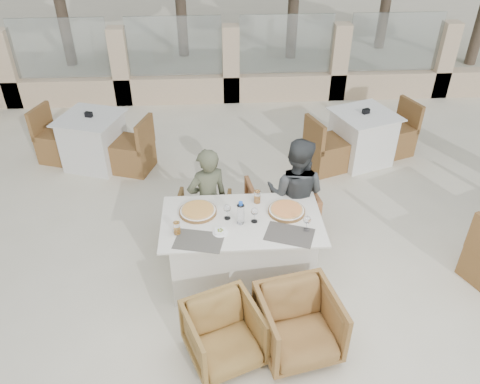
{
  "coord_description": "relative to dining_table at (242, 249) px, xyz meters",
  "views": [
    {
      "loc": [
        -0.35,
        -3.57,
        3.63
      ],
      "look_at": [
        -0.11,
        0.38,
        0.9
      ],
      "focal_mm": 35.0,
      "sensor_mm": 36.0,
      "label": 1
    }
  ],
  "objects": [
    {
      "name": "water_bottle",
      "position": [
        -0.02,
        -0.05,
        0.51
      ],
      "size": [
        0.09,
        0.09,
        0.25
      ],
      "primitive_type": "cylinder",
      "rotation": [
        0.0,
        0.0,
        0.28
      ],
      "color": "#C2E9FF",
      "rests_on": "dining_table"
    },
    {
      "name": "bg_table_b",
      "position": [
        1.92,
        2.35,
        0.0
      ],
      "size": [
        1.82,
        1.33,
        0.77
      ],
      "primitive_type": null,
      "rotation": [
        0.0,
        0.0,
        0.35
      ],
      "color": "white",
      "rests_on": "ground"
    },
    {
      "name": "ground",
      "position": [
        0.11,
        -0.08,
        -0.39
      ],
      "size": [
        80.0,
        80.0,
        0.0
      ],
      "primitive_type": "plane",
      "color": "silver",
      "rests_on": "ground"
    },
    {
      "name": "dining_table",
      "position": [
        0.0,
        0.0,
        0.0
      ],
      "size": [
        1.6,
        0.9,
        0.77
      ],
      "primitive_type": null,
      "color": "silver",
      "rests_on": "ground"
    },
    {
      "name": "pizza_left",
      "position": [
        -0.44,
        0.14,
        0.41
      ],
      "size": [
        0.5,
        0.5,
        0.05
      ],
      "primitive_type": "cylinder",
      "rotation": [
        0.0,
        0.0,
        -0.41
      ],
      "color": "#CB6B1B",
      "rests_on": "dining_table"
    },
    {
      "name": "armchair_near_right",
      "position": [
        0.44,
        -0.94,
        -0.07
      ],
      "size": [
        0.8,
        0.81,
        0.63
      ],
      "primitive_type": "imported",
      "rotation": [
        0.0,
        0.0,
        0.21
      ],
      "color": "olive",
      "rests_on": "ground"
    },
    {
      "name": "wine_glass_near",
      "position": [
        0.12,
        -0.03,
        0.48
      ],
      "size": [
        0.09,
        0.09,
        0.18
      ],
      "primitive_type": null,
      "rotation": [
        0.0,
        0.0,
        0.29
      ],
      "color": "white",
      "rests_on": "dining_table"
    },
    {
      "name": "perimeter_wall_far",
      "position": [
        0.11,
        4.72,
        0.42
      ],
      "size": [
        10.0,
        0.34,
        1.6
      ],
      "primitive_type": null,
      "color": "beige",
      "rests_on": "ground"
    },
    {
      "name": "diner_left",
      "position": [
        -0.34,
        0.54,
        0.25
      ],
      "size": [
        0.55,
        0.47,
        1.28
      ],
      "primitive_type": "imported",
      "rotation": [
        0.0,
        0.0,
        3.55
      ],
      "color": "#4F533C",
      "rests_on": "ground"
    },
    {
      "name": "pizza_right",
      "position": [
        0.46,
        0.1,
        0.41
      ],
      "size": [
        0.47,
        0.47,
        0.05
      ],
      "primitive_type": "cylinder",
      "rotation": [
        0.0,
        0.0,
        0.33
      ],
      "color": "#E5551F",
      "rests_on": "dining_table"
    },
    {
      "name": "placemat_near_left",
      "position": [
        -0.42,
        -0.29,
        0.39
      ],
      "size": [
        0.51,
        0.39,
        0.0
      ],
      "primitive_type": "cube",
      "rotation": [
        0.0,
        0.0,
        -0.22
      ],
      "color": "#545048",
      "rests_on": "dining_table"
    },
    {
      "name": "olive_dish",
      "position": [
        -0.22,
        -0.19,
        0.41
      ],
      "size": [
        0.15,
        0.15,
        0.04
      ],
      "primitive_type": null,
      "rotation": [
        0.0,
        0.0,
        0.43
      ],
      "color": "white",
      "rests_on": "dining_table"
    },
    {
      "name": "placemat_near_right",
      "position": [
        0.44,
        -0.25,
        0.39
      ],
      "size": [
        0.53,
        0.44,
        0.0
      ],
      "primitive_type": "cube",
      "rotation": [
        0.0,
        0.0,
        -0.35
      ],
      "color": "#4F4A44",
      "rests_on": "dining_table"
    },
    {
      "name": "diner_right",
      "position": [
        0.62,
        0.52,
        0.3
      ],
      "size": [
        0.82,
        0.74,
        1.37
      ],
      "primitive_type": "imported",
      "rotation": [
        0.0,
        0.0,
        2.74
      ],
      "color": "#3B3E40",
      "rests_on": "ground"
    },
    {
      "name": "armchair_far_right",
      "position": [
        0.5,
        0.72,
        -0.05
      ],
      "size": [
        0.82,
        0.84,
        0.67
      ],
      "primitive_type": "imported",
      "rotation": [
        0.0,
        0.0,
        3.3
      ],
      "color": "#9A6038",
      "rests_on": "ground"
    },
    {
      "name": "bg_table_a",
      "position": [
        -2.0,
        2.49,
        0.0
      ],
      "size": [
        1.81,
        1.29,
        0.77
      ],
      "primitive_type": null,
      "rotation": [
        0.0,
        0.0,
        -0.32
      ],
      "color": "silver",
      "rests_on": "ground"
    },
    {
      "name": "beer_glass_right",
      "position": [
        0.18,
        0.29,
        0.45
      ],
      "size": [
        0.09,
        0.09,
        0.14
      ],
      "primitive_type": "cylinder",
      "rotation": [
        0.0,
        0.0,
        -0.33
      ],
      "color": "orange",
      "rests_on": "dining_table"
    },
    {
      "name": "armchair_far_left",
      "position": [
        -0.4,
        0.63,
        -0.1
      ],
      "size": [
        0.68,
        0.7,
        0.57
      ],
      "primitive_type": "imported",
      "rotation": [
        0.0,
        0.0,
        3.02
      ],
      "color": "brown",
      "rests_on": "ground"
    },
    {
      "name": "beer_glass_left",
      "position": [
        -0.63,
        -0.17,
        0.45
      ],
      "size": [
        0.08,
        0.08,
        0.13
      ],
      "primitive_type": "cylinder",
      "rotation": [
        0.0,
        0.0,
        0.24
      ],
      "color": "orange",
      "rests_on": "dining_table"
    },
    {
      "name": "armchair_near_left",
      "position": [
        -0.22,
        -0.99,
        -0.1
      ],
      "size": [
        0.79,
        0.8,
        0.57
      ],
      "primitive_type": "imported",
      "rotation": [
        0.0,
        0.0,
        0.37
      ],
      "color": "olive",
      "rests_on": "ground"
    },
    {
      "name": "wine_glass_centre",
      "position": [
        -0.14,
        0.03,
        0.48
      ],
      "size": [
        0.09,
        0.09,
        0.18
      ],
      "primitive_type": null,
      "rotation": [
        0.0,
        0.0,
        0.16
      ],
      "color": "white",
      "rests_on": "dining_table"
    },
    {
      "name": "wine_glass_corner",
      "position": [
        0.61,
        -0.2,
        0.48
      ],
      "size": [
        0.09,
        0.09,
        0.18
      ],
      "primitive_type": null,
      "rotation": [
        0.0,
        0.0,
        -0.14
      ],
      "color": "white",
      "rests_on": "dining_table"
    }
  ]
}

